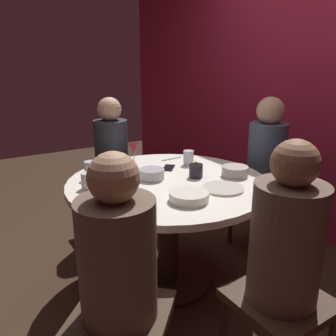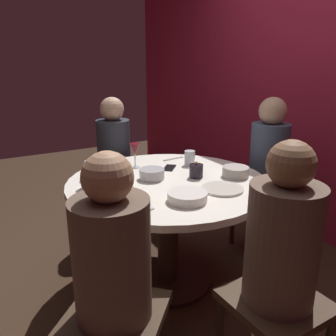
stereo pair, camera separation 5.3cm
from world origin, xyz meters
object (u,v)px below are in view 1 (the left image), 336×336
cup_by_left_diner (91,170)px  cup_by_right_diner (188,158)px  bowl_small_white (101,167)px  seated_diner_back (266,159)px  bowl_salad_center (189,196)px  bowl_rice_portion (235,171)px  candle_holder (196,171)px  wine_glass (134,150)px  dining_table (168,203)px  bowl_serving_large (152,174)px  seated_diner_front_right (118,261)px  dinner_plate (223,188)px  cell_phone (169,168)px  seated_diner_right (286,245)px  seated_diner_left (111,152)px  cup_near_candle (87,181)px  bowl_sauce_side (121,192)px

cup_by_left_diner → cup_by_right_diner: size_ratio=1.12×
bowl_small_white → cup_by_left_diner: bearing=-42.1°
seated_diner_back → bowl_salad_center: bearing=19.6°
bowl_rice_portion → candle_holder: bearing=-117.1°
wine_glass → dining_table: bearing=10.2°
bowl_serving_large → cup_by_right_diner: cup_by_right_diner is taller
seated_diner_back → candle_holder: bearing=3.9°
seated_diner_front_right → dinner_plate: bearing=-23.4°
candle_holder → cell_phone: candle_holder is taller
cell_phone → bowl_serving_large: 0.26m
bowl_small_white → seated_diner_front_right: bearing=-18.9°
bowl_serving_large → bowl_salad_center: 0.42m
dinner_plate → bowl_rice_portion: (-0.15, 0.23, 0.03)m
seated_diner_back → bowl_serving_large: size_ratio=7.54×
cell_phone → wine_glass: bearing=-171.0°
dinner_plate → cup_by_left_diner: (-0.60, -0.59, 0.05)m
candle_holder → bowl_serving_large: 0.29m
seated_diner_right → bowl_serving_large: 1.01m
seated_diner_right → cell_phone: size_ratio=8.48×
dinner_plate → candle_holder: bearing=-179.8°
seated_diner_left → bowl_small_white: (0.47, -0.28, 0.04)m
seated_diner_right → seated_diner_front_right: bearing=66.2°
dinner_plate → cup_by_left_diner: cup_by_left_diner is taller
cell_phone → cup_near_candle: size_ratio=1.44×
bowl_salad_center → cup_by_right_diner: (-0.56, 0.40, 0.03)m
bowl_salad_center → bowl_small_white: 0.80m
dining_table → cup_by_left_diner: bearing=-124.5°
seated_diner_right → wine_glass: seated_diner_right is taller
bowl_small_white → seated_diner_back: bearing=70.3°
seated_diner_right → bowl_salad_center: seated_diner_right is taller
dinner_plate → bowl_small_white: bearing=-147.8°
dining_table → cup_by_right_diner: size_ratio=12.18×
seated_diner_back → seated_diner_right: 1.29m
bowl_salad_center → bowl_rice_portion: size_ratio=1.26×
bowl_salad_center → bowl_rice_portion: (-0.18, 0.50, 0.01)m
seated_diner_front_right → wine_glass: (-0.99, 0.58, 0.15)m
wine_glass → cup_by_right_diner: wine_glass is taller
dinner_plate → bowl_salad_center: 0.28m
seated_diner_right → seated_diner_front_right: size_ratio=1.02×
seated_diner_back → cup_by_right_diner: seated_diner_back is taller
bowl_small_white → seated_diner_left: bearing=149.4°
wine_glass → bowl_sauce_side: 0.55m
bowl_small_white → bowl_rice_portion: bowl_rice_portion is taller
candle_holder → cup_near_candle: (-0.17, -0.67, 0.00)m
seated_diner_right → cup_near_candle: seated_diner_right is taller
seated_diner_front_right → bowl_rice_portion: (-0.48, 1.06, 0.06)m
seated_diner_right → candle_holder: (-0.88, 0.18, 0.06)m
bowl_salad_center → seated_diner_back: bearing=109.6°
cell_phone → bowl_sauce_side: bearing=-105.6°
cell_phone → seated_diner_back: bearing=28.7°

